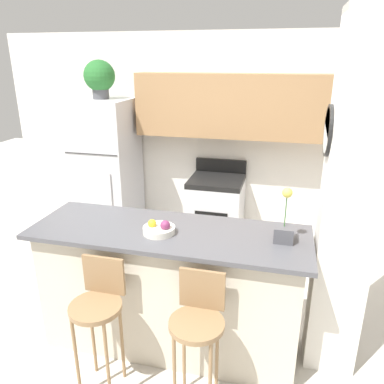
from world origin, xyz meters
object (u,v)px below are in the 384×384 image
Objects in this scene: potted_plant_on_fridge at (100,77)px; refrigerator at (107,172)px; bar_stool_left at (98,307)px; bar_stool_right at (198,324)px; stove_range at (216,213)px; trash_bin at (145,237)px; orchid_vase at (284,228)px; fruit_bowl at (159,229)px.

refrigerator is at bearing -64.12° from potted_plant_on_fridge.
bar_stool_left and bar_stool_right have the same top height.
stove_range is 0.92m from trash_bin.
potted_plant_on_fridge is (-0.00, 0.00, 1.14)m from refrigerator.
stove_range is 2.00m from orchid_vase.
fruit_bowl reaches higher than bar_stool_left.
orchid_vase is (2.17, -1.65, -0.90)m from potted_plant_on_fridge.
orchid_vase reaches higher than stove_range.
bar_stool_left is at bearing -65.66° from potted_plant_on_fridge.
stove_range is 2.82× the size of trash_bin.
refrigerator reaches higher than fruit_bowl.
bar_stool_right is 2.24× the size of potted_plant_on_fridge.
bar_stool_right is at bearing -48.10° from fruit_bowl.
refrigerator reaches higher than bar_stool_right.
fruit_bowl is 0.62× the size of trash_bin.
potted_plant_on_fridge reaches higher than orchid_vase.
bar_stool_left is 2.03m from trash_bin.
refrigerator is at bearing 155.47° from trash_bin.
fruit_bowl is (1.29, -1.74, -0.97)m from potted_plant_on_fridge.
bar_stool_right is 0.73m from fruit_bowl.
trash_bin is (0.56, -0.26, -0.71)m from refrigerator.
fruit_bowl is at bearing 56.09° from bar_stool_left.
orchid_vase is at bearing -40.81° from trash_bin.
bar_stool_right reaches higher than trash_bin.
fruit_bowl is at bearing 131.90° from bar_stool_right.
potted_plant_on_fridge reaches higher than trash_bin.
stove_range is at bearing 97.66° from bar_stool_right.
bar_stool_right is 2.58× the size of trash_bin.
bar_stool_right is at bearing 0.00° from bar_stool_left.
orchid_vase is 0.89m from fruit_bowl.
bar_stool_right is (0.30, -2.25, 0.19)m from stove_range.
orchid_vase is 1.68× the size of fruit_bowl.
refrigerator is 4.73× the size of trash_bin.
potted_plant_on_fridge is (-1.38, -0.06, 1.58)m from stove_range.
potted_plant_on_fridge is at bearing 142.84° from orchid_vase.
refrigerator is at bearing -177.35° from stove_range.
trash_bin is at bearing 139.19° from orchid_vase.
refrigerator is 1.45m from stove_range.
stove_range is at bearing 114.79° from orchid_vase.
stove_range is 2.28m from bar_stool_right.
refrigerator reaches higher than bar_stool_left.
stove_range is (1.38, 0.06, -0.44)m from refrigerator.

